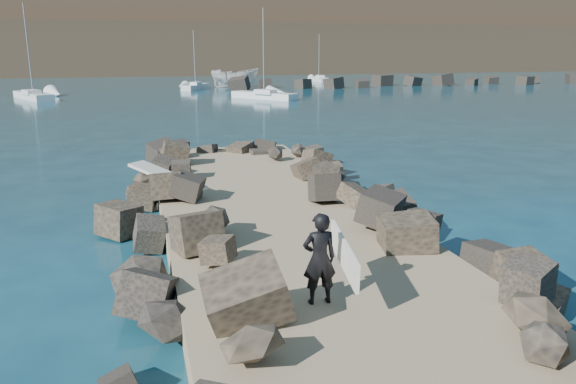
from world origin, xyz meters
name	(u,v)px	position (x,y,z in m)	size (l,w,h in m)	color
ground	(278,237)	(0.00, 0.00, 0.00)	(800.00, 800.00, 0.00)	#0F384C
jetty	(299,251)	(0.00, -2.00, 0.30)	(6.00, 26.00, 0.60)	#8C7759
riprap_left	(172,247)	(-2.90, -1.50, 0.50)	(2.60, 22.00, 1.00)	#272421
riprap_right	(402,227)	(2.90, -1.50, 0.50)	(2.60, 22.00, 1.00)	black
breakwater_secondary	(430,81)	(35.00, 55.00, 0.60)	(52.00, 4.00, 1.20)	black
headland	(177,9)	(10.00, 160.00, 16.00)	(360.00, 140.00, 32.00)	#2D4919
surfboard_resting	(168,180)	(-2.71, 3.08, 1.04)	(0.66, 2.65, 0.09)	silver
boat_imported	(235,78)	(9.16, 59.12, 1.21)	(2.36, 6.27, 2.42)	silver
surfer_with_board	(323,258)	(-0.54, -5.32, 1.43)	(0.93, 2.03, 1.65)	black
sailboat_c	(264,95)	(9.01, 41.44, 0.35)	(5.80, 6.82, 8.86)	white
sailboat_f	(323,71)	(34.02, 97.49, 0.35)	(1.59, 5.42, 6.63)	white
sailboat_a	(33,96)	(-13.28, 47.10, 0.35)	(4.82, 7.76, 9.29)	white
sailboat_b	(196,87)	(3.76, 56.16, 0.35)	(3.98, 5.68, 7.14)	white
sailboat_d	(319,79)	(23.74, 68.72, 0.35)	(1.42, 5.80, 7.09)	white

